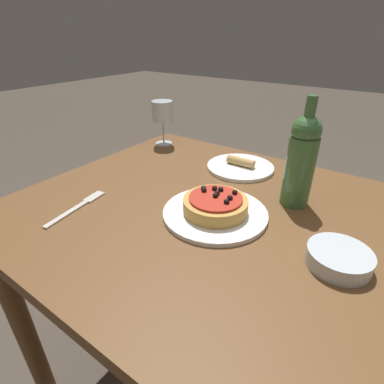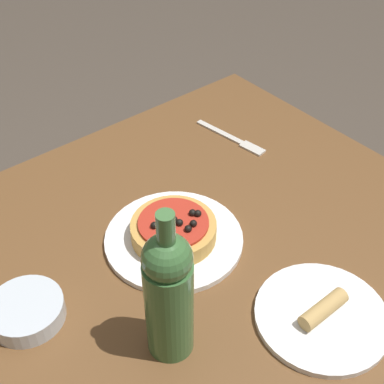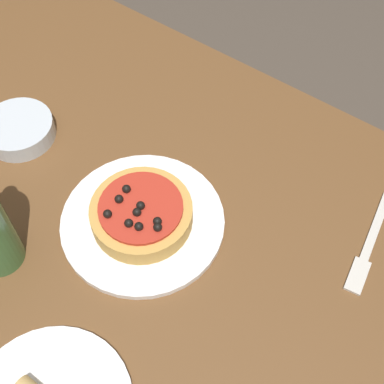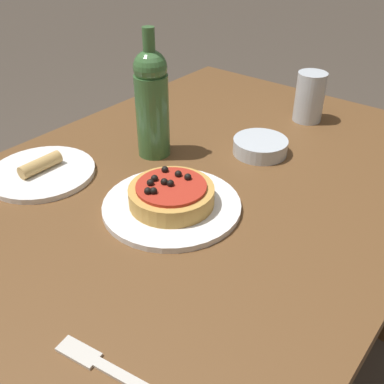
{
  "view_description": "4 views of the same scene",
  "coord_description": "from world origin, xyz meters",
  "views": [
    {
      "loc": [
        -0.23,
        0.59,
        1.17
      ],
      "look_at": [
        0.15,
        0.05,
        0.81
      ],
      "focal_mm": 28.0,
      "sensor_mm": 36.0,
      "label": 1
    },
    {
      "loc": [
        -0.33,
        -0.55,
        1.5
      ],
      "look_at": [
        0.15,
        0.04,
        0.84
      ],
      "focal_mm": 50.0,
      "sensor_mm": 36.0,
      "label": 2
    },
    {
      "loc": [
        0.42,
        -0.29,
        1.51
      ],
      "look_at": [
        0.16,
        0.08,
        0.83
      ],
      "focal_mm": 50.0,
      "sensor_mm": 36.0,
      "label": 3
    },
    {
      "loc": [
        0.62,
        0.49,
        1.26
      ],
      "look_at": [
        0.05,
        0.04,
        0.78
      ],
      "focal_mm": 42.0,
      "sensor_mm": 36.0,
      "label": 4
    }
  ],
  "objects": [
    {
      "name": "pizza",
      "position": [
        0.1,
        0.02,
        0.79
      ],
      "size": [
        0.16,
        0.16,
        0.05
      ],
      "color": "gold",
      "rests_on": "dinner_plate"
    },
    {
      "name": "dining_table",
      "position": [
        0.0,
        0.0,
        0.66
      ],
      "size": [
        1.28,
        0.88,
        0.75
      ],
      "color": "brown",
      "rests_on": "ground_plane"
    },
    {
      "name": "fork",
      "position": [
        0.41,
        0.2,
        0.76
      ],
      "size": [
        0.05,
        0.2,
        0.0
      ],
      "rotation": [
        0.0,
        0.0,
        -1.42
      ],
      "color": "beige",
      "rests_on": "dining_table"
    },
    {
      "name": "water_cup",
      "position": [
        -0.44,
        0.04,
        0.82
      ],
      "size": [
        0.08,
        0.08,
        0.13
      ],
      "color": "silver",
      "rests_on": "dining_table"
    },
    {
      "name": "side_bowl",
      "position": [
        -0.2,
        0.04,
        0.77
      ],
      "size": [
        0.13,
        0.13,
        0.03
      ],
      "color": "silver",
      "rests_on": "dining_table"
    },
    {
      "name": "dinner_plate",
      "position": [
        0.1,
        0.02,
        0.76
      ],
      "size": [
        0.27,
        0.27,
        0.01
      ],
      "color": "white",
      "rests_on": "dining_table"
    },
    {
      "name": "wine_bottle",
      "position": [
        -0.05,
        -0.15,
        0.88
      ],
      "size": [
        0.07,
        0.07,
        0.29
      ],
      "color": "#3D6B38",
      "rests_on": "dining_table"
    },
    {
      "name": "side_plate",
      "position": [
        0.18,
        -0.27,
        0.76
      ],
      "size": [
        0.23,
        0.23,
        0.04
      ],
      "color": "white",
      "rests_on": "dining_table"
    }
  ]
}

